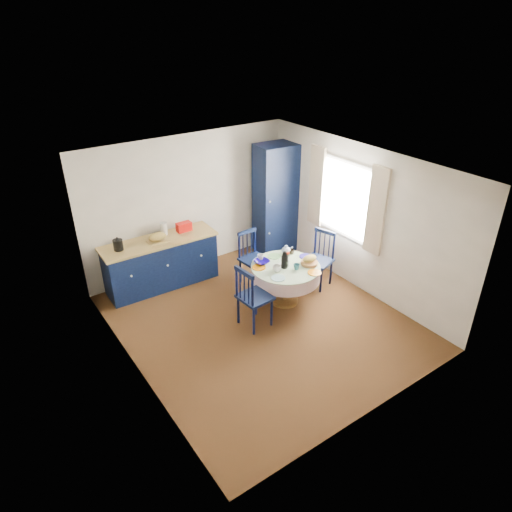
% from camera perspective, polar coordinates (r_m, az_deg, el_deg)
% --- Properties ---
extents(floor, '(4.50, 4.50, 0.00)m').
position_cam_1_polar(floor, '(7.26, 0.65, -8.18)').
color(floor, black).
rests_on(floor, ground).
extents(ceiling, '(4.50, 4.50, 0.00)m').
position_cam_1_polar(ceiling, '(6.10, 0.78, 11.01)').
color(ceiling, white).
rests_on(ceiling, wall_back).
extents(wall_back, '(4.00, 0.02, 2.50)m').
position_cam_1_polar(wall_back, '(8.35, -8.39, 6.51)').
color(wall_back, beige).
rests_on(wall_back, floor).
extents(wall_left, '(0.02, 4.50, 2.50)m').
position_cam_1_polar(wall_left, '(5.81, -15.60, -4.76)').
color(wall_left, beige).
rests_on(wall_left, floor).
extents(wall_right, '(0.02, 4.50, 2.50)m').
position_cam_1_polar(wall_right, '(7.81, 12.76, 4.51)').
color(wall_right, beige).
rests_on(wall_right, floor).
extents(window, '(0.10, 1.74, 1.45)m').
position_cam_1_polar(window, '(7.86, 11.15, 7.01)').
color(window, white).
rests_on(window, wall_right).
extents(kitchen_counter, '(2.00, 0.67, 1.12)m').
position_cam_1_polar(kitchen_counter, '(8.11, -11.78, -0.72)').
color(kitchen_counter, black).
rests_on(kitchen_counter, floor).
extents(pantry_cabinet, '(0.80, 0.61, 2.16)m').
position_cam_1_polar(pantry_cabinet, '(8.91, 2.46, 7.07)').
color(pantry_cabinet, black).
rests_on(pantry_cabinet, floor).
extents(dining_table, '(1.15, 1.13, 0.96)m').
position_cam_1_polar(dining_table, '(7.44, 3.76, -2.02)').
color(dining_table, brown).
rests_on(dining_table, floor).
extents(chair_left, '(0.48, 0.50, 1.04)m').
position_cam_1_polar(chair_left, '(6.88, -0.43, -5.11)').
color(chair_left, black).
rests_on(chair_left, floor).
extents(chair_far, '(0.46, 0.44, 0.97)m').
position_cam_1_polar(chair_far, '(8.01, -0.47, -0.17)').
color(chair_far, black).
rests_on(chair_far, floor).
extents(chair_right, '(0.54, 0.56, 1.00)m').
position_cam_1_polar(chair_right, '(8.01, 7.91, -0.32)').
color(chair_right, black).
rests_on(chair_right, floor).
extents(mug_a, '(0.13, 0.13, 0.10)m').
position_cam_1_polar(mug_a, '(7.20, 2.62, -1.56)').
color(mug_a, silver).
rests_on(mug_a, dining_table).
extents(mug_b, '(0.10, 0.10, 0.10)m').
position_cam_1_polar(mug_b, '(7.27, 5.07, -1.37)').
color(mug_b, '#255A66').
rests_on(mug_b, dining_table).
extents(mug_c, '(0.11, 0.11, 0.09)m').
position_cam_1_polar(mug_c, '(7.72, 4.40, 0.53)').
color(mug_c, black).
rests_on(mug_c, dining_table).
extents(mug_d, '(0.11, 0.11, 0.10)m').
position_cam_1_polar(mug_d, '(7.51, 0.58, -0.17)').
color(mug_d, silver).
rests_on(mug_d, dining_table).
extents(cobalt_bowl, '(0.24, 0.24, 0.06)m').
position_cam_1_polar(cobalt_bowl, '(7.42, 0.73, -0.75)').
color(cobalt_bowl, '#0D036C').
rests_on(cobalt_bowl, dining_table).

